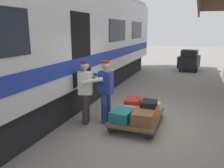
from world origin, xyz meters
name	(u,v)px	position (x,y,z in m)	size (l,w,h in m)	color
ground_plane	(150,124)	(0.00, 0.00, 0.00)	(60.00, 60.00, 0.00)	gray
train_car	(37,44)	(3.49, 0.00, 2.06)	(3.02, 17.63, 4.00)	#B7BABF
luggage_cart	(137,117)	(0.32, 0.16, 0.24)	(1.17, 1.72, 0.28)	brown
suitcase_brown_leather	(143,118)	(0.06, 0.63, 0.43)	(0.50, 0.56, 0.30)	brown
suitcase_tan_vintage	(128,111)	(0.58, 0.16, 0.38)	(0.40, 0.60, 0.20)	tan
suitcase_teal_softside	(122,115)	(0.58, 0.63, 0.41)	(0.47, 0.62, 0.27)	#1E666B
suitcase_cream_canvas	(151,107)	(0.06, -0.32, 0.38)	(0.46, 0.54, 0.21)	beige
suitcase_red_plastic	(132,103)	(0.58, -0.32, 0.43)	(0.39, 0.59, 0.30)	#AD231E
suitcase_orange_carryall	(147,112)	(0.06, 0.16, 0.41)	(0.46, 0.64, 0.27)	#CC6B23
suitcase_black_hardshell	(149,104)	(0.02, 0.17, 0.63)	(0.38, 0.45, 0.16)	black
porter_in_overalls	(105,90)	(1.19, 0.24, 0.93)	(0.70, 0.49, 1.70)	navy
porter_by_door	(86,90)	(1.64, 0.49, 0.93)	(0.73, 0.55, 1.70)	#332D28
baggage_tug	(189,61)	(-0.63, -8.98, 0.63)	(1.31, 1.83, 1.30)	black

